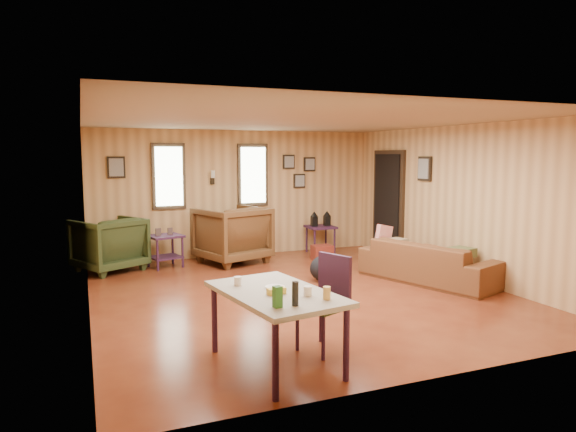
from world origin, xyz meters
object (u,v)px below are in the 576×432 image
recliner_brown (232,232)px  side_table (321,225)px  recliner_green (109,242)px  end_table (165,245)px  sofa (429,255)px  dining_table (276,298)px

recliner_brown → side_table: 1.87m
recliner_green → end_table: recliner_green is taller
sofa → side_table: size_ratio=2.53×
dining_table → sofa: bearing=23.1°
recliner_brown → dining_table: size_ratio=0.75×
recliner_brown → side_table: bearing=166.9°
end_table → dining_table: bearing=-86.3°
recliner_brown → dining_table: bearing=59.9°
sofa → end_table: size_ratio=3.07×
side_table → dining_table: bearing=-119.7°
side_table → end_table: bearing=-177.0°
dining_table → end_table: bearing=84.2°
sofa → recliner_green: (-4.51, 2.60, 0.08)m
sofa → side_table: (-0.55, 2.70, 0.16)m
recliner_green → recliner_brown: bearing=148.6°
recliner_green → side_table: bearing=152.8°
end_table → side_table: 3.05m
end_table → recliner_green: bearing=176.3°
dining_table → side_table: bearing=50.8°
recliner_green → sofa: bearing=121.4°
sofa → recliner_brown: (-2.41, 2.50, 0.15)m
side_table → recliner_green: bearing=-178.6°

